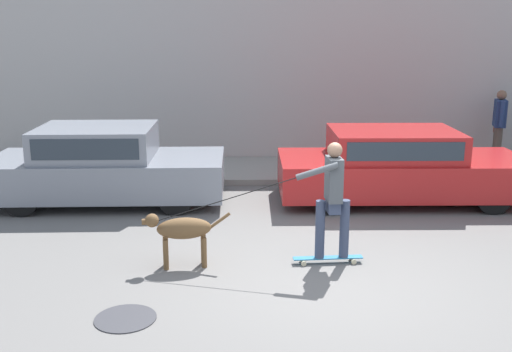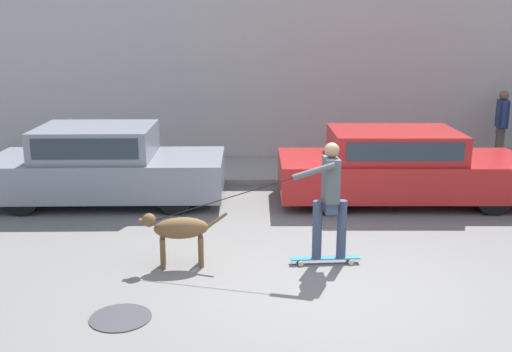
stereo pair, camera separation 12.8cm
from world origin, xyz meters
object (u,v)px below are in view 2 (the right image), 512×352
Objects in this scene: parked_car_0 at (107,166)px; dog at (180,230)px; parked_car_1 at (402,168)px; skateboarder at (331,196)px; pedestrian_with_bag at (503,124)px.

dog is at bearing -62.00° from parked_car_0.
parked_car_1 is at bearing -1.18° from parked_car_0.
parked_car_1 is at bearing -147.38° from dog.
parked_car_0 is 1.50× the size of skateboarder.
pedestrian_with_bag is at bearing -146.25° from dog.
skateboarder is (1.99, 0.10, 0.44)m from dog.
dog is at bearing -124.28° from pedestrian_with_bag.
pedestrian_with_bag is at bearing -132.77° from skateboarder.
pedestrian_with_bag is (2.86, 2.65, 0.39)m from parked_car_1.
dog is (-3.64, -3.08, -0.13)m from parked_car_1.
parked_car_0 is 4.77m from skateboarder.
parked_car_1 is at bearing -122.89° from pedestrian_with_bag.
skateboarder is (-1.65, -2.99, 0.32)m from parked_car_1.
skateboarder is at bearing -114.36° from pedestrian_with_bag.
skateboarder is at bearing -119.12° from parked_car_1.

